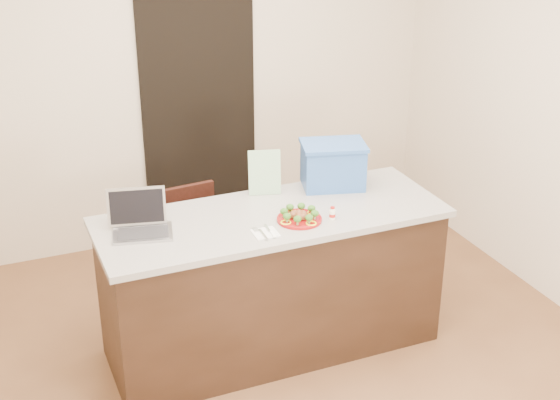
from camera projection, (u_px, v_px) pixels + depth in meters
name	position (u px, v px, depth m)	size (l,w,h in m)	color
ground	(288.00, 367.00, 4.73)	(4.00, 4.00, 0.00)	brown
room_shell	(289.00, 112.00, 4.07)	(4.00, 4.00, 4.00)	white
doorway	(199.00, 114.00, 6.02)	(0.90, 0.02, 2.00)	black
island	(272.00, 282.00, 4.75)	(2.06, 0.76, 0.92)	black
plate	(299.00, 219.00, 4.48)	(0.26, 0.26, 0.02)	maroon
meatballs	(300.00, 215.00, 4.47)	(0.11, 0.11, 0.04)	brown
broccoli	(299.00, 212.00, 4.46)	(0.22, 0.22, 0.04)	#235015
pepper_rings	(299.00, 217.00, 4.48)	(0.26, 0.26, 0.01)	yellow
napkin	(265.00, 233.00, 4.33)	(0.14, 0.14, 0.01)	silver
fork	(261.00, 232.00, 4.33)	(0.04, 0.17, 0.00)	silver
knife	(271.00, 232.00, 4.33)	(0.02, 0.17, 0.01)	white
yogurt_bottle	(332.00, 214.00, 4.49)	(0.04, 0.04, 0.08)	white
laptop	(140.00, 220.00, 4.34)	(0.37, 0.33, 0.23)	#A9A9AD
leaflet	(265.00, 173.00, 4.77)	(0.20, 0.00, 0.28)	silver
blue_box	(333.00, 165.00, 4.88)	(0.46, 0.38, 0.29)	#2C57A1
chair	(193.00, 241.00, 5.21)	(0.41, 0.41, 0.85)	#33150F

